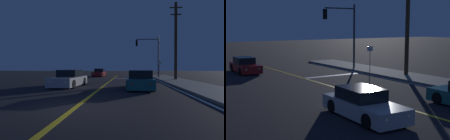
# 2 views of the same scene
# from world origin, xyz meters

# --- Properties ---
(ground_plane) EXTENTS (160.00, 160.00, 0.00)m
(ground_plane) POSITION_xyz_m (0.00, 0.00, 0.00)
(ground_plane) COLOR black
(sidewalk_right) EXTENTS (3.20, 38.05, 0.15)m
(sidewalk_right) POSITION_xyz_m (7.26, 10.57, 0.07)
(sidewalk_right) COLOR slate
(sidewalk_right) RESTS_ON ground
(lane_line_center) EXTENTS (0.20, 35.94, 0.01)m
(lane_line_center) POSITION_xyz_m (0.00, 10.57, 0.01)
(lane_line_center) COLOR gold
(lane_line_center) RESTS_ON ground
(lane_line_edge_right) EXTENTS (0.16, 35.94, 0.01)m
(lane_line_edge_right) POSITION_xyz_m (5.41, 10.57, 0.01)
(lane_line_edge_right) COLOR white
(lane_line_edge_right) RESTS_ON ground
(stop_bar) EXTENTS (5.66, 0.50, 0.01)m
(stop_bar) POSITION_xyz_m (2.83, 19.64, 0.01)
(stop_bar) COLOR white
(stop_bar) RESTS_ON ground
(car_distant_tail_red) EXTENTS (1.94, 4.68, 1.34)m
(car_distant_tail_red) POSITION_xyz_m (-2.81, 25.68, 0.58)
(car_distant_tail_red) COLOR maroon
(car_distant_tail_red) RESTS_ON ground
(car_following_oncoming_teal) EXTENTS (2.02, 4.27, 1.34)m
(car_following_oncoming_teal) POSITION_xyz_m (2.88, 6.84, 0.58)
(car_following_oncoming_teal) COLOR #195960
(car_following_oncoming_teal) RESTS_ON ground
(car_lead_oncoming_silver) EXTENTS (2.07, 4.78, 1.34)m
(car_lead_oncoming_silver) POSITION_xyz_m (-2.76, 8.39, 0.58)
(car_lead_oncoming_silver) COLOR #B2B5BA
(car_lead_oncoming_silver) RESTS_ON ground
(traffic_signal_near_right) EXTENTS (3.39, 0.28, 6.08)m
(traffic_signal_near_right) POSITION_xyz_m (5.32, 21.94, 4.01)
(traffic_signal_near_right) COLOR #38383D
(traffic_signal_near_right) RESTS_ON ground
(utility_pole_right) EXTENTS (1.42, 0.34, 9.10)m
(utility_pole_right) POSITION_xyz_m (7.56, 16.13, 4.68)
(utility_pole_right) COLOR #42301E
(utility_pole_right) RESTS_ON ground
(street_sign_corner) EXTENTS (0.56, 0.10, 2.39)m
(street_sign_corner) POSITION_xyz_m (6.16, 19.14, 1.61)
(street_sign_corner) COLOR slate
(street_sign_corner) RESTS_ON ground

